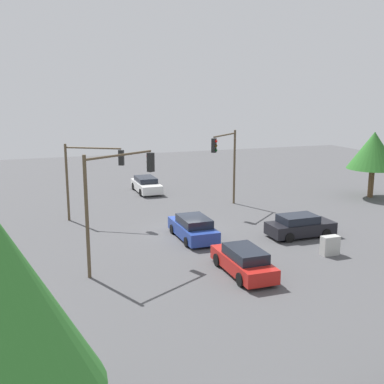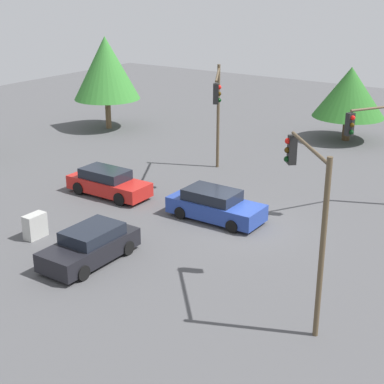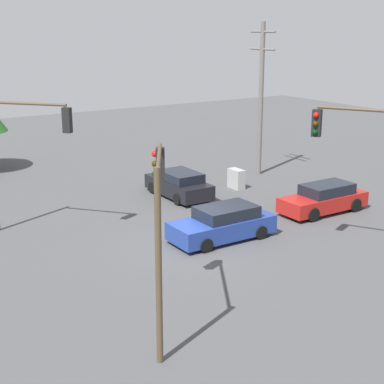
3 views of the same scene
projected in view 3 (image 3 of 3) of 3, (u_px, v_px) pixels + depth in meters
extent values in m
plane|color=#4C4C4F|center=(198.00, 244.00, 25.07)|extent=(80.00, 80.00, 0.00)
cube|color=black|center=(179.00, 187.00, 31.91)|extent=(4.32, 1.86, 0.77)
cube|color=black|center=(181.00, 176.00, 31.56)|extent=(2.38, 1.64, 0.49)
cylinder|color=black|center=(152.00, 188.00, 32.60)|extent=(0.62, 0.22, 0.62)
cylinder|color=black|center=(180.00, 183.00, 33.52)|extent=(0.62, 0.22, 0.62)
cylinder|color=black|center=(178.00, 199.00, 30.44)|extent=(0.62, 0.22, 0.62)
cylinder|color=black|center=(206.00, 194.00, 31.36)|extent=(0.62, 0.22, 0.62)
cube|color=red|center=(323.00, 202.00, 29.21)|extent=(1.72, 4.66, 0.72)
cube|color=black|center=(327.00, 189.00, 29.17)|extent=(1.51, 2.56, 0.52)
cylinder|color=black|center=(313.00, 215.00, 27.86)|extent=(0.22, 0.68, 0.68)
cylinder|color=black|center=(290.00, 206.00, 29.18)|extent=(0.22, 0.68, 0.68)
cylinder|color=black|center=(355.00, 205.00, 29.37)|extent=(0.22, 0.68, 0.68)
cylinder|color=black|center=(331.00, 197.00, 30.68)|extent=(0.22, 0.68, 0.68)
cube|color=#233D93|center=(222.00, 227.00, 25.51)|extent=(1.89, 4.66, 0.78)
cube|color=black|center=(226.00, 212.00, 25.46)|extent=(1.66, 2.56, 0.52)
cylinder|color=black|center=(206.00, 245.00, 24.10)|extent=(0.22, 0.61, 0.61)
cylinder|color=black|center=(183.00, 233.00, 25.55)|extent=(0.22, 0.61, 0.61)
cylinder|color=black|center=(261.00, 232.00, 25.61)|extent=(0.22, 0.61, 0.61)
cylinder|color=black|center=(236.00, 221.00, 27.06)|extent=(0.22, 0.61, 0.61)
cylinder|color=brown|center=(377.00, 111.00, 21.52)|extent=(3.93, 2.33, 0.12)
cube|color=black|center=(317.00, 123.00, 22.68)|extent=(0.43, 0.41, 1.05)
sphere|color=red|center=(316.00, 115.00, 22.44)|extent=(0.22, 0.22, 0.22)
sphere|color=#392605|center=(315.00, 124.00, 22.53)|extent=(0.22, 0.22, 0.22)
sphere|color=black|center=(315.00, 132.00, 22.62)|extent=(0.22, 0.22, 0.22)
cylinder|color=brown|center=(25.00, 104.00, 24.68)|extent=(2.94, 2.59, 0.12)
cube|color=black|center=(67.00, 120.00, 24.35)|extent=(0.44, 0.43, 1.05)
sphere|color=red|center=(69.00, 112.00, 24.41)|extent=(0.22, 0.22, 0.22)
sphere|color=#392605|center=(69.00, 120.00, 24.51)|extent=(0.22, 0.22, 0.22)
sphere|color=black|center=(70.00, 128.00, 24.60)|extent=(0.22, 0.22, 0.22)
cylinder|color=brown|center=(159.00, 269.00, 15.57)|extent=(0.18, 0.18, 5.56)
cylinder|color=brown|center=(159.00, 159.00, 16.85)|extent=(3.59, 2.21, 0.12)
cube|color=black|center=(160.00, 164.00, 19.00)|extent=(0.44, 0.41, 1.05)
sphere|color=red|center=(155.00, 154.00, 18.90)|extent=(0.22, 0.22, 0.22)
sphere|color=#392605|center=(155.00, 164.00, 18.99)|extent=(0.22, 0.22, 0.22)
sphere|color=black|center=(155.00, 174.00, 19.08)|extent=(0.22, 0.22, 0.22)
cylinder|color=slate|center=(261.00, 100.00, 35.70)|extent=(0.28, 0.28, 9.23)
cylinder|color=slate|center=(263.00, 32.00, 34.60)|extent=(2.20, 0.12, 0.12)
cylinder|color=slate|center=(263.00, 49.00, 34.87)|extent=(2.20, 0.12, 0.12)
cube|color=#B2B2AD|center=(236.00, 179.00, 33.53)|extent=(1.03, 0.54, 1.11)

